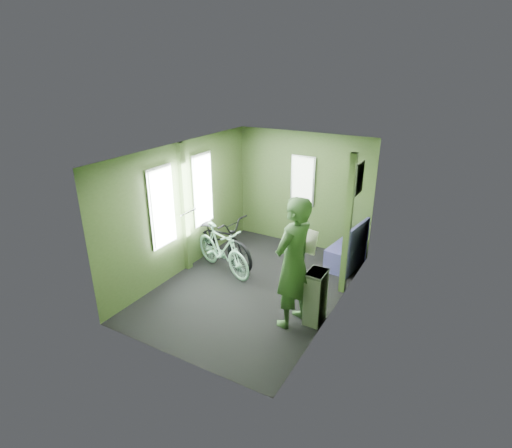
% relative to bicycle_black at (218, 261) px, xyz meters
% --- Properties ---
extents(room, '(4.00, 4.02, 2.31)m').
position_rel_bicycle_black_xyz_m(room, '(1.00, -0.44, 1.44)').
color(room, black).
rests_on(room, ground).
extents(bicycle_black, '(2.01, 1.26, 1.04)m').
position_rel_bicycle_black_xyz_m(bicycle_black, '(0.00, 0.00, 0.00)').
color(bicycle_black, black).
rests_on(bicycle_black, ground).
extents(bicycle_mint, '(1.54, 0.93, 0.91)m').
position_rel_bicycle_black_xyz_m(bicycle_mint, '(0.30, -0.29, 0.00)').
color(bicycle_mint, '#93DAB9').
rests_on(bicycle_mint, ground).
extents(passenger, '(0.60, 0.78, 1.91)m').
position_rel_bicycle_black_xyz_m(passenger, '(2.01, -1.07, 0.96)').
color(passenger, '#395E33').
rests_on(passenger, ground).
extents(waste_box, '(0.24, 0.34, 0.82)m').
position_rel_bicycle_black_xyz_m(waste_box, '(2.30, -0.89, 0.41)').
color(waste_box, gray).
rests_on(waste_box, ground).
extents(bench_seat, '(0.57, 0.89, 0.88)m').
position_rel_bicycle_black_xyz_m(bench_seat, '(2.18, 0.97, 0.26)').
color(bench_seat, navy).
rests_on(bench_seat, ground).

